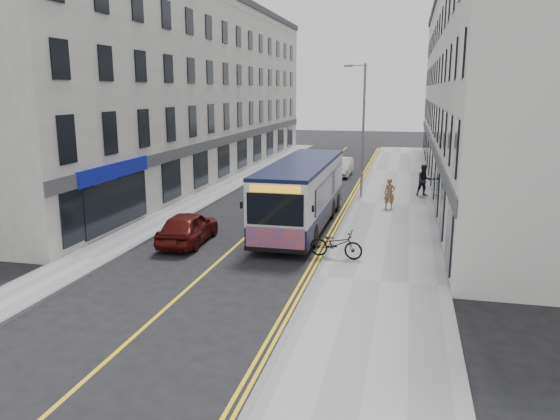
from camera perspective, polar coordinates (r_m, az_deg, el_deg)
The scene contains 17 objects.
ground at distance 21.36m, azimuth -6.38°, elevation -5.29°, with size 140.00×140.00×0.00m, color black.
pavement_east at distance 31.80m, azimuth 11.74°, elevation 0.54°, with size 4.50×64.00×0.12m, color gray.
pavement_west at distance 33.96m, azimuth -7.58°, elevation 1.44°, with size 2.00×64.00×0.12m, color gray.
kerb_east at distance 31.93m, azimuth 7.71°, elevation 0.75°, with size 0.18×64.00×0.13m, color slate.
kerb_west at distance 33.62m, azimuth -5.99°, elevation 1.38°, with size 0.18×64.00×0.13m, color slate.
road_centre_line at distance 32.55m, azimuth 0.68°, elevation 0.97°, with size 0.12×64.00×0.01m, color yellow.
road_dbl_yellow_inner at distance 31.98m, azimuth 6.90°, elevation 0.68°, with size 0.10×64.00×0.01m, color yellow.
road_dbl_yellow_outer at distance 31.96m, azimuth 7.26°, elevation 0.66°, with size 0.10×64.00×0.01m, color yellow.
terrace_east at distance 40.40m, azimuth 20.18°, elevation 11.74°, with size 6.00×46.00×13.00m, color silver.
terrace_west at distance 43.18m, azimuth -8.60°, elevation 12.34°, with size 6.00×46.00×13.00m, color silver.
streetlamp at distance 33.32m, azimuth 8.57°, elevation 8.71°, with size 1.32×0.18×8.00m.
city_bus at distance 26.03m, azimuth 2.34°, elevation 1.95°, with size 2.56×10.95×3.18m.
bicycle at distance 21.17m, azimuth 5.88°, elevation -3.54°, with size 0.73×2.09×1.10m, color black.
pedestrian_near at distance 30.27m, azimuth 11.37°, elevation 1.68°, with size 0.61×0.40×1.66m, color #9C6B46.
pedestrian_far at distance 34.48m, azimuth 14.83°, elevation 3.01°, with size 0.93×0.72×1.90m, color black.
car_white at distance 42.31m, azimuth 6.44°, elevation 4.51°, with size 1.45×4.17×1.37m, color white.
car_maroon at distance 23.74m, azimuth -9.59°, elevation -1.79°, with size 1.68×4.16×1.42m, color #490E0C.
Camera 1 is at (6.93, -19.14, 6.48)m, focal length 35.00 mm.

